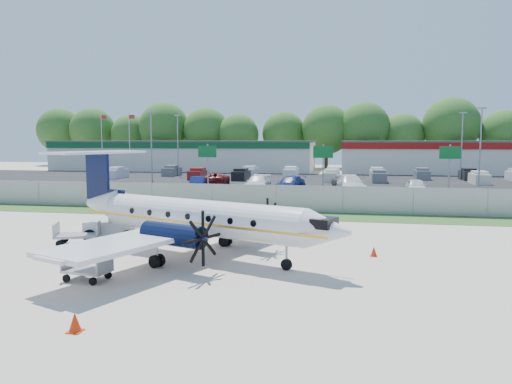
% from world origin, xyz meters
% --- Properties ---
extents(ground, '(170.00, 170.00, 0.00)m').
position_xyz_m(ground, '(0.00, 0.00, 0.00)').
color(ground, beige).
rests_on(ground, ground).
extents(grass_verge, '(170.00, 4.00, 0.02)m').
position_xyz_m(grass_verge, '(0.00, 12.00, 0.01)').
color(grass_verge, '#2D561E').
rests_on(grass_verge, ground).
extents(access_road, '(170.00, 8.00, 0.02)m').
position_xyz_m(access_road, '(0.00, 19.00, 0.01)').
color(access_road, black).
rests_on(access_road, ground).
extents(parking_lot, '(170.00, 32.00, 0.02)m').
position_xyz_m(parking_lot, '(0.00, 40.00, 0.01)').
color(parking_lot, black).
rests_on(parking_lot, ground).
extents(perimeter_fence, '(120.00, 0.06, 1.99)m').
position_xyz_m(perimeter_fence, '(0.00, 14.00, 1.00)').
color(perimeter_fence, gray).
rests_on(perimeter_fence, ground).
extents(building_west, '(46.40, 12.40, 5.24)m').
position_xyz_m(building_west, '(-24.00, 61.98, 2.63)').
color(building_west, silver).
rests_on(building_west, ground).
extents(building_east, '(44.40, 12.40, 5.24)m').
position_xyz_m(building_east, '(26.00, 61.98, 2.63)').
color(building_east, silver).
rests_on(building_east, ground).
extents(sign_left, '(1.80, 0.26, 5.00)m').
position_xyz_m(sign_left, '(-8.00, 22.91, 3.61)').
color(sign_left, gray).
rests_on(sign_left, ground).
extents(sign_mid, '(1.80, 0.26, 5.00)m').
position_xyz_m(sign_mid, '(3.00, 22.91, 3.61)').
color(sign_mid, gray).
rests_on(sign_mid, ground).
extents(sign_right, '(1.80, 0.26, 5.00)m').
position_xyz_m(sign_right, '(14.00, 22.91, 3.61)').
color(sign_right, gray).
rests_on(sign_right, ground).
extents(flagpole_west, '(1.06, 0.12, 10.00)m').
position_xyz_m(flagpole_west, '(-35.92, 55.00, 5.64)').
color(flagpole_west, silver).
rests_on(flagpole_west, ground).
extents(flagpole_east, '(1.06, 0.12, 10.00)m').
position_xyz_m(flagpole_east, '(-30.92, 55.00, 5.64)').
color(flagpole_east, silver).
rests_on(flagpole_east, ground).
extents(light_pole_nw, '(0.90, 0.35, 9.09)m').
position_xyz_m(light_pole_nw, '(-20.00, 38.00, 5.23)').
color(light_pole_nw, gray).
rests_on(light_pole_nw, ground).
extents(light_pole_ne, '(0.90, 0.35, 9.09)m').
position_xyz_m(light_pole_ne, '(20.00, 38.00, 5.23)').
color(light_pole_ne, gray).
rests_on(light_pole_ne, ground).
extents(light_pole_sw, '(0.90, 0.35, 9.09)m').
position_xyz_m(light_pole_sw, '(-20.00, 48.00, 5.23)').
color(light_pole_sw, gray).
rests_on(light_pole_sw, ground).
extents(light_pole_se, '(0.90, 0.35, 9.09)m').
position_xyz_m(light_pole_se, '(20.00, 48.00, 5.23)').
color(light_pole_se, gray).
rests_on(light_pole_se, ground).
extents(tree_line, '(112.00, 6.00, 14.00)m').
position_xyz_m(tree_line, '(0.00, 74.00, 0.00)').
color(tree_line, '#2B5B1A').
rests_on(tree_line, ground).
extents(aircraft, '(15.58, 15.15, 4.80)m').
position_xyz_m(aircraft, '(-1.49, -1.18, 1.86)').
color(aircraft, silver).
rests_on(aircraft, ground).
extents(pushback_tug, '(3.06, 2.37, 1.55)m').
position_xyz_m(pushback_tug, '(-6.92, 1.79, 0.74)').
color(pushback_tug, silver).
rests_on(pushback_tug, ground).
extents(baggage_cart_near, '(1.84, 1.25, 0.90)m').
position_xyz_m(baggage_cart_near, '(-4.34, -5.89, 0.42)').
color(baggage_cart_near, gray).
rests_on(baggage_cart_near, ground).
extents(baggage_cart_far, '(2.52, 2.00, 1.16)m').
position_xyz_m(baggage_cart_far, '(-8.25, 0.07, 0.54)').
color(baggage_cart_far, gray).
rests_on(baggage_cart_far, ground).
extents(cone_nose, '(0.33, 0.33, 0.47)m').
position_xyz_m(cone_nose, '(6.69, 0.32, 0.22)').
color(cone_nose, red).
rests_on(cone_nose, ground).
extents(cone_port_wing, '(0.40, 0.40, 0.56)m').
position_xyz_m(cone_port_wing, '(-1.99, -10.70, 0.27)').
color(cone_port_wing, red).
rests_on(cone_port_wing, ground).
extents(cone_starboard_wing, '(0.40, 0.40, 0.57)m').
position_xyz_m(cone_starboard_wing, '(-5.01, 8.40, 0.27)').
color(cone_starboard_wing, red).
rests_on(cone_starboard_wing, ground).
extents(road_car_west, '(5.31, 3.72, 1.66)m').
position_xyz_m(road_car_west, '(-23.69, 17.43, 0.00)').
color(road_car_west, navy).
rests_on(road_car_west, ground).
extents(road_car_mid, '(4.10, 2.19, 1.28)m').
position_xyz_m(road_car_mid, '(2.98, 19.91, 0.00)').
color(road_car_mid, '#595B5E').
rests_on(road_car_mid, ground).
extents(parked_car_a, '(2.46, 4.61, 1.44)m').
position_xyz_m(parked_car_a, '(-10.70, 28.18, 0.00)').
color(parked_car_a, navy).
rests_on(parked_car_a, ground).
extents(parked_car_b, '(2.31, 5.59, 1.62)m').
position_xyz_m(parked_car_b, '(-4.23, 28.90, 0.00)').
color(parked_car_b, silver).
rests_on(parked_car_b, ground).
extents(parked_car_c, '(3.36, 5.80, 1.58)m').
position_xyz_m(parked_car_c, '(-0.73, 28.33, 0.00)').
color(parked_car_c, navy).
rests_on(parked_car_c, ground).
extents(parked_car_d, '(3.45, 6.27, 1.72)m').
position_xyz_m(parked_car_d, '(5.53, 29.00, 0.00)').
color(parked_car_d, silver).
rests_on(parked_car_d, ground).
extents(parked_car_e, '(1.89, 4.55, 1.54)m').
position_xyz_m(parked_car_e, '(11.90, 28.33, 0.00)').
color(parked_car_e, silver).
rests_on(parked_car_e, ground).
extents(parked_car_f, '(2.79, 5.64, 1.54)m').
position_xyz_m(parked_car_f, '(-10.42, 34.73, 0.00)').
color(parked_car_f, maroon).
rests_on(parked_car_f, ground).
extents(parked_car_g, '(3.07, 5.36, 1.41)m').
position_xyz_m(parked_car_g, '(4.66, 35.40, 0.00)').
color(parked_car_g, '#595B5E').
rests_on(parked_car_g, ground).
extents(far_parking_rows, '(56.00, 10.00, 1.60)m').
position_xyz_m(far_parking_rows, '(0.00, 45.00, 0.00)').
color(far_parking_rows, gray).
rests_on(far_parking_rows, ground).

